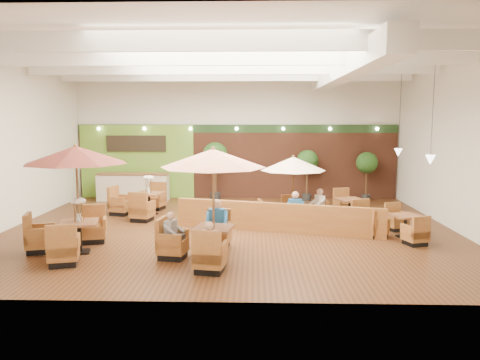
{
  "coord_description": "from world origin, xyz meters",
  "views": [
    {
      "loc": [
        0.75,
        -14.49,
        3.45
      ],
      "look_at": [
        0.3,
        0.5,
        1.5
      ],
      "focal_mm": 35.0,
      "sensor_mm": 36.0,
      "label": 1
    }
  ],
  "objects_px": {
    "topiary_0": "(215,157)",
    "diner_1": "(217,219)",
    "table_0": "(74,176)",
    "table_5": "(350,210)",
    "table_4": "(397,227)",
    "diner_0": "(210,241)",
    "topiary_2": "(367,165)",
    "table_3": "(141,202)",
    "service_counter": "(133,187)",
    "diner_4": "(318,203)",
    "diner_2": "(172,230)",
    "table_2": "(293,177)",
    "booth_divider": "(277,218)",
    "topiary_1": "(307,163)",
    "diner_3": "(295,207)",
    "table_1": "(210,179)"
  },
  "relations": [
    {
      "from": "booth_divider",
      "to": "table_4",
      "type": "relative_size",
      "value": 2.7
    },
    {
      "from": "table_1",
      "to": "topiary_1",
      "type": "height_order",
      "value": "table_1"
    },
    {
      "from": "table_3",
      "to": "booth_divider",
      "type": "bearing_deg",
      "value": -13.32
    },
    {
      "from": "topiary_2",
      "to": "diner_2",
      "type": "bearing_deg",
      "value": -128.54
    },
    {
      "from": "table_2",
      "to": "diner_2",
      "type": "relative_size",
      "value": 3.22
    },
    {
      "from": "table_4",
      "to": "diner_0",
      "type": "height_order",
      "value": "diner_0"
    },
    {
      "from": "table_2",
      "to": "topiary_1",
      "type": "relative_size",
      "value": 1.07
    },
    {
      "from": "diner_1",
      "to": "diner_3",
      "type": "relative_size",
      "value": 1.08
    },
    {
      "from": "service_counter",
      "to": "booth_divider",
      "type": "relative_size",
      "value": 0.46
    },
    {
      "from": "service_counter",
      "to": "diner_4",
      "type": "distance_m",
      "value": 8.53
    },
    {
      "from": "diner_0",
      "to": "diner_2",
      "type": "xyz_separation_m",
      "value": [
        -1.02,
        1.02,
        -0.0
      ]
    },
    {
      "from": "diner_0",
      "to": "topiary_2",
      "type": "bearing_deg",
      "value": 64.35
    },
    {
      "from": "booth_divider",
      "to": "topiary_1",
      "type": "height_order",
      "value": "topiary_1"
    },
    {
      "from": "diner_2",
      "to": "diner_3",
      "type": "bearing_deg",
      "value": 149.86
    },
    {
      "from": "booth_divider",
      "to": "table_2",
      "type": "relative_size",
      "value": 2.81
    },
    {
      "from": "booth_divider",
      "to": "diner_2",
      "type": "xyz_separation_m",
      "value": [
        -2.72,
        -2.86,
        0.28
      ]
    },
    {
      "from": "diner_0",
      "to": "diner_4",
      "type": "xyz_separation_m",
      "value": [
        3.1,
        4.87,
        0.01
      ]
    },
    {
      "from": "diner_1",
      "to": "diner_4",
      "type": "bearing_deg",
      "value": -137.95
    },
    {
      "from": "topiary_1",
      "to": "diner_3",
      "type": "height_order",
      "value": "topiary_1"
    },
    {
      "from": "diner_2",
      "to": "diner_4",
      "type": "height_order",
      "value": "diner_4"
    },
    {
      "from": "topiary_0",
      "to": "diner_4",
      "type": "relative_size",
      "value": 3.3
    },
    {
      "from": "topiary_2",
      "to": "table_3",
      "type": "bearing_deg",
      "value": -159.95
    },
    {
      "from": "topiary_2",
      "to": "diner_0",
      "type": "height_order",
      "value": "topiary_2"
    },
    {
      "from": "booth_divider",
      "to": "topiary_2",
      "type": "xyz_separation_m",
      "value": [
        4.06,
        5.66,
        1.1
      ]
    },
    {
      "from": "service_counter",
      "to": "table_5",
      "type": "bearing_deg",
      "value": -23.91
    },
    {
      "from": "diner_1",
      "to": "topiary_2",
      "type": "bearing_deg",
      "value": -127.75
    },
    {
      "from": "diner_2",
      "to": "table_0",
      "type": "bearing_deg",
      "value": -82.12
    },
    {
      "from": "table_5",
      "to": "diner_1",
      "type": "height_order",
      "value": "diner_1"
    },
    {
      "from": "table_4",
      "to": "table_3",
      "type": "bearing_deg",
      "value": 140.86
    },
    {
      "from": "table_0",
      "to": "topiary_2",
      "type": "xyz_separation_m",
      "value": [
        9.36,
        8.08,
        -0.46
      ]
    },
    {
      "from": "table_3",
      "to": "diner_4",
      "type": "distance_m",
      "value": 6.36
    },
    {
      "from": "topiary_1",
      "to": "diner_2",
      "type": "distance_m",
      "value": 9.57
    },
    {
      "from": "table_3",
      "to": "table_5",
      "type": "relative_size",
      "value": 1.08
    },
    {
      "from": "table_1",
      "to": "table_2",
      "type": "relative_size",
      "value": 1.21
    },
    {
      "from": "diner_1",
      "to": "diner_3",
      "type": "bearing_deg",
      "value": -139.04
    },
    {
      "from": "topiary_0",
      "to": "diner_1",
      "type": "distance_m",
      "value": 7.6
    },
    {
      "from": "table_5",
      "to": "topiary_2",
      "type": "relative_size",
      "value": 1.29
    },
    {
      "from": "table_0",
      "to": "table_5",
      "type": "bearing_deg",
      "value": 12.54
    },
    {
      "from": "table_3",
      "to": "topiary_2",
      "type": "distance_m",
      "value": 9.48
    },
    {
      "from": "topiary_0",
      "to": "table_5",
      "type": "bearing_deg",
      "value": -38.57
    },
    {
      "from": "diner_2",
      "to": "topiary_1",
      "type": "bearing_deg",
      "value": 170.77
    },
    {
      "from": "table_0",
      "to": "diner_2",
      "type": "height_order",
      "value": "table_0"
    },
    {
      "from": "table_2",
      "to": "diner_0",
      "type": "distance_m",
      "value": 5.44
    },
    {
      "from": "table_1",
      "to": "diner_4",
      "type": "bearing_deg",
      "value": 59.67
    },
    {
      "from": "diner_1",
      "to": "table_3",
      "type": "bearing_deg",
      "value": -54.31
    },
    {
      "from": "diner_3",
      "to": "diner_4",
      "type": "height_order",
      "value": "diner_3"
    },
    {
      "from": "topiary_1",
      "to": "topiary_2",
      "type": "xyz_separation_m",
      "value": [
        2.5,
        0.0,
        -0.06
      ]
    },
    {
      "from": "topiary_1",
      "to": "diner_4",
      "type": "bearing_deg",
      "value": -91.86
    },
    {
      "from": "table_4",
      "to": "diner_1",
      "type": "relative_size",
      "value": 2.83
    },
    {
      "from": "table_0",
      "to": "topiary_0",
      "type": "height_order",
      "value": "table_0"
    }
  ]
}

